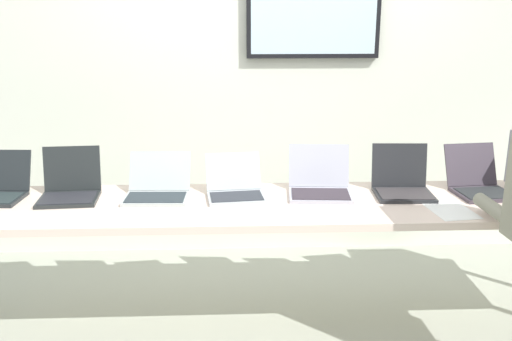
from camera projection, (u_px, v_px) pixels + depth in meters
name	position (u px, v px, depth m)	size (l,w,h in m)	color
ground	(280.00, 328.00, 3.34)	(8.00, 8.00, 0.04)	#A0A494
back_wall	(270.00, 73.00, 4.04)	(8.00, 0.11, 2.65)	silver
workbench	(281.00, 210.00, 3.13)	(3.75, 0.70, 0.76)	beige
laptop_station_1	(70.00, 187.00, 3.18)	(0.34, 0.33, 0.27)	#212626
laptop_station_2	(158.00, 188.00, 3.20)	(0.36, 0.36, 0.22)	#ABB3B3
laptop_station_3	(235.00, 187.00, 3.21)	(0.34, 0.35, 0.22)	#A9B1B5
laptop_station_4	(320.00, 184.00, 3.25)	(0.37, 0.37, 0.26)	#ADAEBC
laptop_station_5	(402.00, 183.00, 3.25)	(0.33, 0.32, 0.27)	#252629
laptop_station_6	(479.00, 182.00, 3.27)	(0.34, 0.39, 0.25)	#3D343E
paper_sheet	(450.00, 210.00, 2.99)	(0.24, 0.32, 0.00)	white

